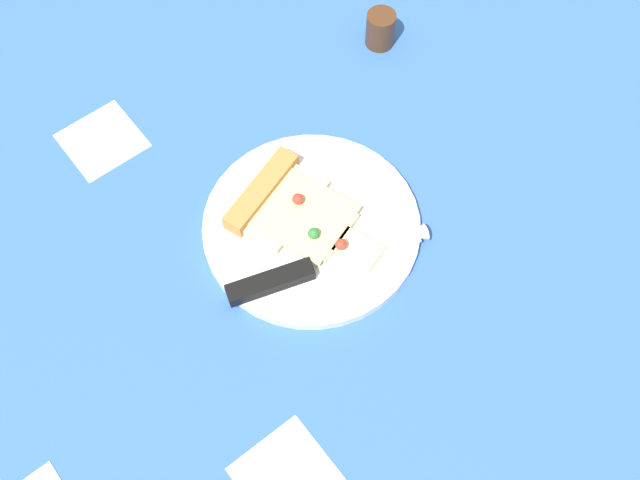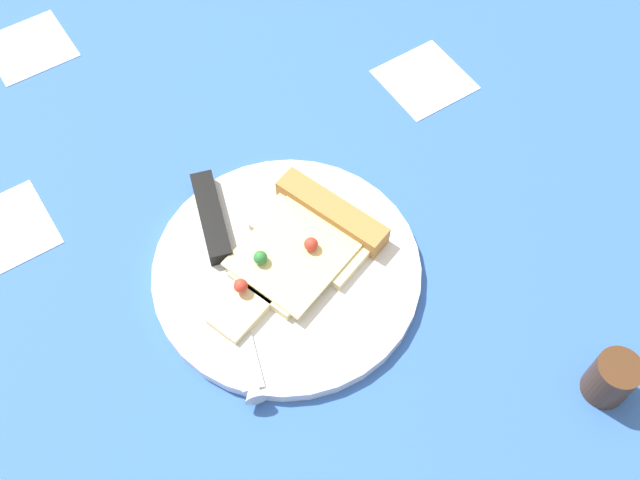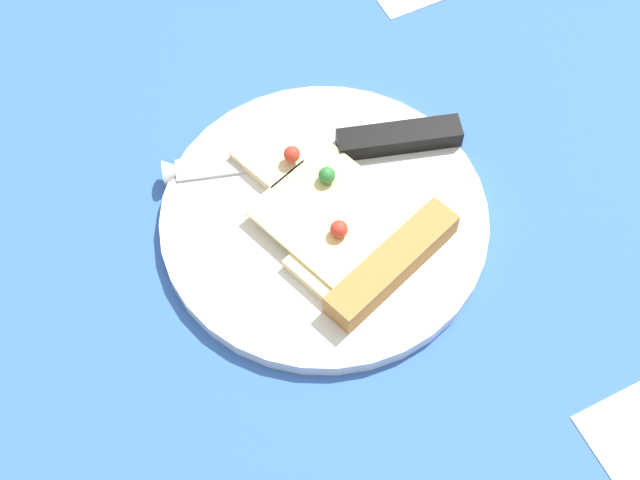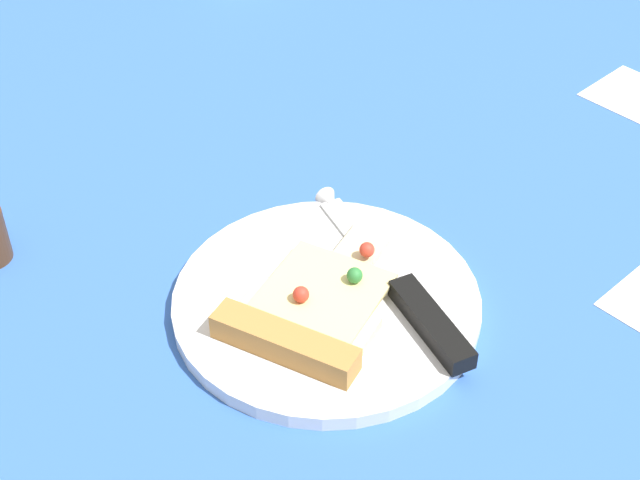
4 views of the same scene
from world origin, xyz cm
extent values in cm
cube|color=#3360B7|center=(0.00, 0.00, -1.50)|extent=(134.82, 134.82, 3.00)
cube|color=white|center=(-42.31, 1.23, -0.10)|extent=(9.00, 9.00, 0.20)
cylinder|color=silver|center=(4.99, 1.91, 0.67)|extent=(25.49, 25.49, 1.33)
cube|color=beige|center=(8.78, 3.21, 1.83)|extent=(9.25, 12.35, 1.00)
cube|color=beige|center=(3.57, 1.42, 1.83)|extent=(7.63, 8.63, 1.00)
cube|color=beige|center=(-1.16, -0.20, 1.83)|extent=(6.09, 5.09, 1.00)
cube|color=#EDD88C|center=(5.94, 2.23, 2.48)|extent=(12.44, 11.95, 0.30)
cube|color=#B27A3D|center=(11.61, 4.18, 2.43)|extent=(6.35, 12.19, 2.20)
sphere|color=red|center=(7.68, 1.77, 3.30)|extent=(1.34, 1.34, 1.34)
sphere|color=red|center=(0.35, 1.58, 3.29)|extent=(1.31, 1.31, 1.31)
sphere|color=#2D7A38|center=(2.99, 3.12, 3.30)|extent=(1.33, 1.33, 1.33)
cube|color=silver|center=(-1.98, -1.14, 1.48)|extent=(5.51, 12.05, 0.30)
cone|color=silver|center=(-3.78, -6.87, 1.48)|extent=(2.51, 2.51, 2.00)
cube|color=black|center=(1.62, 10.31, 2.13)|extent=(5.10, 10.20, 1.60)
camera|label=1|loc=(-31.76, 29.56, 82.90)|focal=45.20mm
camera|label=2|loc=(-11.35, -28.90, 63.39)|focal=42.27mm
camera|label=3|loc=(37.62, -14.71, 60.77)|focal=50.78mm
camera|label=4|loc=(44.39, 42.88, 56.23)|focal=53.87mm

